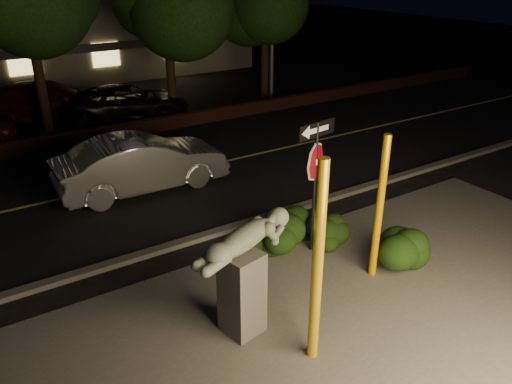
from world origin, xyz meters
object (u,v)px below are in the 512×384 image
at_px(silver_sedan, 142,163).
at_px(yellow_pole_right, 379,209).
at_px(yellow_pole_left, 317,266).
at_px(signpost, 316,162).
at_px(parked_car_dark, 127,102).
at_px(sculpture, 243,267).
at_px(parked_car_darkred, 48,101).

bearing_deg(silver_sedan, yellow_pole_right, -159.12).
height_order(yellow_pole_left, signpost, yellow_pole_left).
xyz_separation_m(yellow_pole_right, parked_car_dark, (-0.41, 13.87, -0.87)).
xyz_separation_m(yellow_pole_left, silver_sedan, (0.10, 7.97, -1.00)).
distance_m(signpost, sculpture, 3.20).
relative_size(yellow_pole_left, silver_sedan, 0.74).
height_order(sculpture, parked_car_dark, sculpture).
bearing_deg(parked_car_dark, yellow_pole_left, -170.79).
height_order(yellow_pole_left, sculpture, yellow_pole_left).
distance_m(yellow_pole_left, silver_sedan, 8.04).
bearing_deg(parked_car_dark, parked_car_darkred, 77.04).
relative_size(yellow_pole_right, parked_car_darkred, 0.58).
height_order(sculpture, parked_car_darkred, sculpture).
relative_size(yellow_pole_left, parked_car_dark, 0.71).
height_order(sculpture, silver_sedan, sculpture).
distance_m(yellow_pole_left, sculpture, 1.42).
distance_m(sculpture, parked_car_dark, 14.16).
bearing_deg(parked_car_darkred, signpost, -153.60).
height_order(parked_car_darkred, parked_car_dark, parked_car_darkred).
xyz_separation_m(yellow_pole_right, signpost, (-0.48, 1.47, 0.62)).
distance_m(silver_sedan, parked_car_dark, 7.39).
bearing_deg(yellow_pole_right, signpost, 108.05).
bearing_deg(yellow_pole_left, yellow_pole_right, 24.92).
xyz_separation_m(yellow_pole_left, sculpture, (-0.62, 1.19, -0.46)).
bearing_deg(signpost, parked_car_dark, 81.50).
bearing_deg(yellow_pole_left, signpost, 51.94).
height_order(signpost, parked_car_dark, signpost).
bearing_deg(yellow_pole_right, parked_car_darkred, 101.65).
height_order(yellow_pole_right, signpost, yellow_pole_right).
relative_size(sculpture, parked_car_dark, 0.43).
distance_m(yellow_pole_right, parked_car_darkred, 15.85).
bearing_deg(sculpture, silver_sedan, 72.89).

